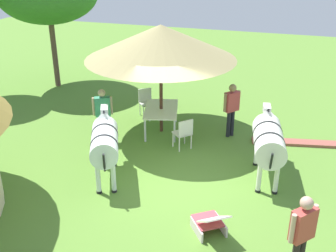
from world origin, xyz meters
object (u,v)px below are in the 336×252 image
patio_dining_table (161,111)px  standing_watcher (302,230)px  guest_beside_umbrella (103,110)px  guest_behind_table (232,105)px  zebra_nearest_camera (105,141)px  patio_chair_near_lawn (146,101)px  zebra_by_umbrella (268,140)px  patio_chair_west_end (184,132)px  striped_lounge_chair (210,222)px  shade_umbrella (161,42)px

patio_dining_table → standing_watcher: size_ratio=1.09×
guest_beside_umbrella → guest_behind_table: guest_behind_table is taller
guest_behind_table → zebra_nearest_camera: bearing=2.5°
patio_dining_table → guest_beside_umbrella: size_ratio=1.13×
patio_chair_near_lawn → zebra_by_umbrella: (-2.80, -4.11, 0.51)m
patio_dining_table → guest_behind_table: guest_behind_table is taller
patio_chair_west_end → zebra_by_umbrella: bearing=-66.1°
guest_beside_umbrella → zebra_nearest_camera: guest_beside_umbrella is taller
standing_watcher → striped_lounge_chair: 1.94m
shade_umbrella → guest_behind_table: shade_umbrella is taller
standing_watcher → striped_lounge_chair: standing_watcher is taller
guest_beside_umbrella → striped_lounge_chair: 4.97m
patio_dining_table → zebra_nearest_camera: bearing=171.4°
zebra_by_umbrella → striped_lounge_chair: bearing=-117.6°
patio_chair_near_lawn → guest_behind_table: (-0.73, -2.90, 0.45)m
standing_watcher → zebra_nearest_camera: size_ratio=0.77×
guest_behind_table → zebra_nearest_camera: size_ratio=0.76×
patio_chair_west_end → guest_behind_table: (1.22, -1.09, 0.45)m
patio_chair_near_lawn → guest_behind_table: size_ratio=0.56×
patio_chair_near_lawn → zebra_nearest_camera: zebra_nearest_camera is taller
patio_dining_table → patio_chair_west_end: (-0.93, -0.95, -0.15)m
patio_dining_table → zebra_nearest_camera: zebra_nearest_camera is taller
patio_chair_near_lawn → standing_watcher: bearing=89.5°
shade_umbrella → zebra_by_umbrella: (-1.78, -3.25, -1.71)m
striped_lounge_chair → zebra_nearest_camera: (1.32, 2.85, 0.75)m
zebra_by_umbrella → patio_chair_west_end: bearing=150.9°
standing_watcher → guest_behind_table: bearing=62.4°
guest_beside_umbrella → zebra_by_umbrella: bearing=143.8°
patio_chair_west_end → standing_watcher: standing_watcher is taller
patio_chair_west_end → patio_chair_near_lawn: same height
patio_chair_near_lawn → striped_lounge_chair: size_ratio=0.94×
guest_behind_table → standing_watcher: bearing=61.3°
shade_umbrella → zebra_nearest_camera: 3.45m
guest_beside_umbrella → standing_watcher: 6.66m
zebra_nearest_camera → zebra_by_umbrella: bearing=-6.6°
shade_umbrella → patio_dining_table: size_ratio=2.41×
guest_beside_umbrella → patio_chair_west_end: bearing=156.4°
shade_umbrella → patio_chair_west_end: 2.58m
standing_watcher → patio_dining_table: bearing=80.7°
shade_umbrella → guest_beside_umbrella: (-1.10, 1.37, -1.79)m
shade_umbrella → zebra_nearest_camera: bearing=171.4°
standing_watcher → zebra_by_umbrella: standing_watcher is taller
zebra_by_umbrella → guest_behind_table: bearing=111.6°
shade_umbrella → striped_lounge_chair: shade_umbrella is taller
patio_dining_table → zebra_nearest_camera: 3.00m
patio_dining_table → guest_beside_umbrella: guest_beside_umbrella is taller
guest_beside_umbrella → standing_watcher: size_ratio=0.96×
shade_umbrella → standing_watcher: bearing=-140.6°
guest_beside_umbrella → standing_watcher: (-3.85, -5.44, 0.04)m
patio_chair_near_lawn → striped_lounge_chair: bearing=81.7°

